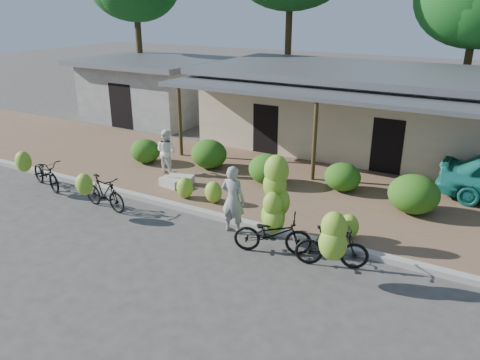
% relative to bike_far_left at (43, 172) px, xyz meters
% --- Properties ---
extents(ground, '(100.00, 100.00, 0.00)m').
position_rel_bike_far_left_xyz_m(ground, '(7.62, -1.16, -0.58)').
color(ground, '#403D3B').
rests_on(ground, ground).
extents(sidewalk, '(60.00, 6.00, 0.12)m').
position_rel_bike_far_left_xyz_m(sidewalk, '(7.62, 3.84, -0.52)').
color(sidewalk, brown).
rests_on(sidewalk, ground).
extents(curb, '(60.00, 0.25, 0.15)m').
position_rel_bike_far_left_xyz_m(curb, '(7.62, 0.84, -0.50)').
color(curb, '#A8A399').
rests_on(curb, ground).
extents(shop_main, '(13.00, 8.50, 3.35)m').
position_rel_bike_far_left_xyz_m(shop_main, '(7.62, 9.77, 1.15)').
color(shop_main, beige).
rests_on(shop_main, ground).
extents(shop_grey, '(7.00, 6.00, 3.15)m').
position_rel_bike_far_left_xyz_m(shop_grey, '(-3.38, 9.83, 1.04)').
color(shop_grey, '#A8A8A3').
rests_on(shop_grey, ground).
extents(hedge_0, '(1.17, 1.05, 0.91)m').
position_rel_bike_far_left_xyz_m(hedge_0, '(1.39, 3.51, -0.00)').
color(hedge_0, '#155112').
rests_on(hedge_0, sidewalk).
extents(hedge_1, '(1.36, 1.22, 1.06)m').
position_rel_bike_far_left_xyz_m(hedge_1, '(3.83, 4.21, 0.07)').
color(hedge_1, '#155112').
rests_on(hedge_1, sidewalk).
extents(hedge_2, '(1.31, 1.18, 1.02)m').
position_rel_bike_far_left_xyz_m(hedge_2, '(6.44, 3.81, 0.05)').
color(hedge_2, '#155112').
rests_on(hedge_2, sidewalk).
extents(hedge_3, '(1.18, 1.06, 0.92)m').
position_rel_bike_far_left_xyz_m(hedge_3, '(8.83, 4.46, 0.00)').
color(hedge_3, '#155112').
rests_on(hedge_3, sidewalk).
extents(hedge_4, '(1.46, 1.32, 1.14)m').
position_rel_bike_far_left_xyz_m(hedge_4, '(11.15, 3.81, 0.11)').
color(hedge_4, '#155112').
rests_on(hedge_4, sidewalk).
extents(bike_far_left, '(2.06, 1.46, 1.42)m').
position_rel_bike_far_left_xyz_m(bike_far_left, '(0.00, 0.00, 0.00)').
color(bike_far_left, black).
rests_on(bike_far_left, ground).
extents(bike_left, '(1.79, 1.20, 1.32)m').
position_rel_bike_far_left_xyz_m(bike_left, '(2.98, -0.33, 0.02)').
color(bike_left, black).
rests_on(bike_left, ground).
extents(bike_center, '(2.05, 1.46, 2.38)m').
position_rel_bike_far_left_xyz_m(bike_center, '(8.46, 0.11, 0.32)').
color(bike_center, black).
rests_on(bike_center, ground).
extents(bike_right, '(1.79, 1.39, 1.68)m').
position_rel_bike_far_left_xyz_m(bike_right, '(10.11, -0.25, 0.15)').
color(bike_right, black).
rests_on(bike_right, ground).
extents(loose_banana_a, '(0.54, 0.46, 0.67)m').
position_rel_bike_far_left_xyz_m(loose_banana_a, '(4.76, 1.42, -0.12)').
color(loose_banana_a, '#98C731').
rests_on(loose_banana_a, sidewalk).
extents(loose_banana_b, '(0.55, 0.47, 0.69)m').
position_rel_bike_far_left_xyz_m(loose_banana_b, '(5.74, 1.55, -0.11)').
color(loose_banana_b, '#98C731').
rests_on(loose_banana_b, sidewalk).
extents(loose_banana_c, '(0.52, 0.45, 0.65)m').
position_rel_bike_far_left_xyz_m(loose_banana_c, '(10.02, 1.35, -0.13)').
color(loose_banana_c, '#98C731').
rests_on(loose_banana_c, sidewalk).
extents(sack_near, '(0.93, 0.63, 0.30)m').
position_rel_bike_far_left_xyz_m(sack_near, '(3.93, 2.33, -0.31)').
color(sack_near, beige).
rests_on(sack_near, sidewalk).
extents(sack_far, '(0.80, 0.48, 0.28)m').
position_rel_bike_far_left_xyz_m(sack_far, '(3.78, 1.96, -0.32)').
color(sack_far, beige).
rests_on(sack_far, sidewalk).
extents(vendor, '(0.70, 0.47, 1.89)m').
position_rel_bike_far_left_xyz_m(vendor, '(7.12, 0.37, 0.37)').
color(vendor, gray).
rests_on(vendor, ground).
extents(bystander, '(0.77, 0.60, 1.58)m').
position_rel_bike_far_left_xyz_m(bystander, '(2.79, 3.04, 0.34)').
color(bystander, white).
rests_on(bystander, sidewalk).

